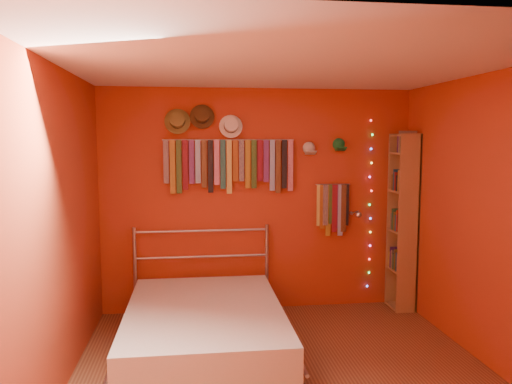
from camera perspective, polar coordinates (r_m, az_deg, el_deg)
name	(u,v)px	position (r m, az deg, el deg)	size (l,w,h in m)	color
ground	(287,380)	(4.32, 3.56, -20.61)	(3.50, 3.50, 0.00)	brown
back_wall	(258,200)	(5.63, 0.28, -0.96)	(3.50, 0.02, 2.50)	#963418
right_wall	(496,223)	(4.59, 25.71, -3.18)	(0.02, 3.50, 2.50)	#963418
left_wall	(55,233)	(3.98, -21.96, -4.35)	(0.02, 3.50, 2.50)	#963418
ceiling	(289,65)	(3.90, 3.81, 14.31)	(3.50, 3.50, 0.02)	white
tie_rack	(229,163)	(5.50, -3.05, 3.35)	(1.45, 0.03, 0.60)	#A8A8AD
small_tie_rack	(333,207)	(5.75, 8.81, -1.65)	(0.40, 0.03, 0.60)	#A8A8AD
fedora_olive	(177,121)	(5.45, -8.99, 8.07)	(0.28, 0.15, 0.27)	olive
fedora_brown	(202,116)	(5.45, -6.18, 8.66)	(0.27, 0.14, 0.26)	#443018
fedora_white	(231,126)	(5.47, -2.87, 7.59)	(0.26, 0.14, 0.25)	white
cap_white	(309,148)	(5.64, 6.07, 4.99)	(0.16, 0.20, 0.16)	silver
cap_green	(339,144)	(5.73, 9.44, 5.38)	(0.16, 0.20, 0.16)	#1A7733
fairy_lights	(370,205)	(5.91, 12.92, -1.42)	(0.05, 0.02, 1.96)	#FF3333
reading_lamp	(357,214)	(5.68, 11.52, -2.52)	(0.07, 0.30, 0.09)	#A8A8AD
bookshelf	(406,221)	(5.91, 16.74, -3.16)	(0.25, 0.34, 2.00)	olive
bed	(205,328)	(4.73, -5.88, -15.17)	(1.49, 2.04, 0.99)	#A8A8AD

